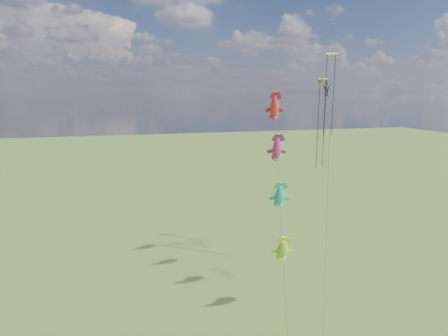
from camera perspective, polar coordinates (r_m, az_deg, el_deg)
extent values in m
cylinder|color=black|center=(34.15, 8.38, -2.97)|extent=(4.49, 15.20, 20.27)
ellipsoid|color=green|center=(32.33, 8.92, -12.19)|extent=(1.47, 2.41, 2.56)
ellipsoid|color=#198FBF|center=(33.82, 8.46, -4.30)|extent=(1.47, 2.41, 2.56)
ellipsoid|color=#D83371|center=(35.89, 8.06, 2.81)|extent=(1.47, 2.41, 2.56)
ellipsoid|color=red|center=(38.45, 7.70, 9.06)|extent=(1.47, 2.41, 2.56)
cylinder|color=black|center=(34.09, 15.68, 1.80)|extent=(8.24, 15.00, 26.19)
cube|color=green|center=(39.10, 14.86, 12.74)|extent=(1.02, 0.91, 0.48)
cylinder|color=black|center=(39.06, 14.10, 6.25)|extent=(0.08, 0.08, 8.88)
cylinder|color=black|center=(39.39, 14.94, 6.25)|extent=(0.08, 0.08, 8.88)
cube|color=blue|center=(42.34, 16.00, 16.13)|extent=(1.30, 1.12, 0.52)
cylinder|color=black|center=(41.95, 15.15, 10.37)|extent=(0.08, 0.08, 8.54)
cylinder|color=black|center=(42.40, 16.20, 10.32)|extent=(0.08, 0.08, 8.54)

